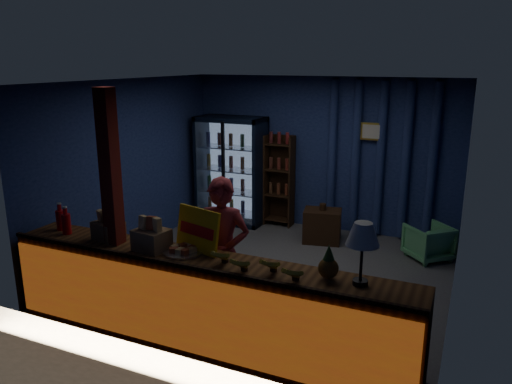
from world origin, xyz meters
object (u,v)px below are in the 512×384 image
shopkeeper (222,253)px  table_lamp (363,237)px  green_chair (429,242)px  pastry_tray (184,250)px

shopkeeper → table_lamp: (1.59, -0.42, 0.57)m
shopkeeper → green_chair: shopkeeper is taller
shopkeeper → green_chair: 3.49m
shopkeeper → pastry_tray: size_ratio=3.95×
shopkeeper → pastry_tray: (-0.23, -0.41, 0.14)m
shopkeeper → green_chair: size_ratio=2.87×
shopkeeper → green_chair: (1.90, 2.87, -0.57)m
pastry_tray → table_lamp: 1.86m
shopkeeper → pastry_tray: bearing=-129.3°
table_lamp → pastry_tray: bearing=179.7°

